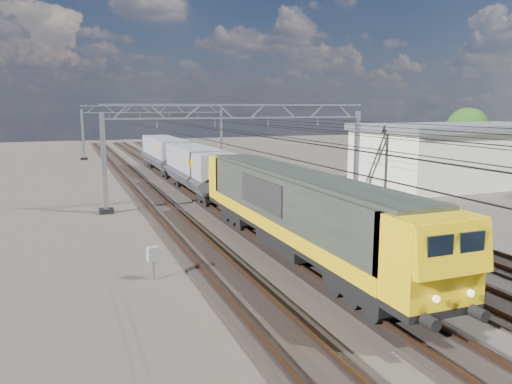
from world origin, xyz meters
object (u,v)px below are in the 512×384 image
object	(u,v)px
locomotive	(295,207)
industrial_shed	(463,153)
tree_far	(471,130)
trackside_cabinet	(153,255)
catenary_gantry_mid	(242,150)
hopper_wagon_lead	(199,167)
catenary_gantry_far	(155,129)
hopper_wagon_mid	(165,152)

from	to	relation	value
locomotive	industrial_shed	xyz separation A→B (m)	(24.00, 15.06, 0.40)
industrial_shed	tree_far	world-z (taller)	tree_far
tree_far	trackside_cabinet	bearing A→B (deg)	-148.69
catenary_gantry_mid	tree_far	distance (m)	31.86
hopper_wagon_lead	tree_far	xyz separation A→B (m)	(32.32, 5.15, 2.13)
tree_far	catenary_gantry_mid	bearing A→B (deg)	-162.11
catenary_gantry_far	trackside_cabinet	xyz separation A→B (m)	(-8.76, -49.98, -2.87)
locomotive	trackside_cabinet	bearing A→B (deg)	-172.25
trackside_cabinet	industrial_shed	bearing A→B (deg)	16.99
hopper_wagon_mid	industrial_shed	size ratio (longest dim) A/B	0.70
locomotive	industrial_shed	distance (m)	28.34
catenary_gantry_far	trackside_cabinet	distance (m)	50.82
hopper_wagon_mid	tree_far	xyz separation A→B (m)	(32.32, -9.05, 2.13)
catenary_gantry_far	industrial_shed	xyz separation A→B (m)	(22.00, -34.00, -1.18)
catenary_gantry_mid	trackside_cabinet	world-z (taller)	catenary_gantry_mid
catenary_gantry_mid	hopper_wagon_mid	xyz separation A→B (m)	(-2.00, 18.84, -1.67)
locomotive	trackside_cabinet	distance (m)	6.94
hopper_wagon_mid	trackside_cabinet	distance (m)	33.53
locomotive	catenary_gantry_mid	bearing A→B (deg)	81.29
hopper_wagon_lead	trackside_cabinet	bearing A→B (deg)	-109.96
industrial_shed	trackside_cabinet	bearing A→B (deg)	-152.55
industrial_shed	hopper_wagon_lead	bearing A→B (deg)	173.73
locomotive	trackside_cabinet	xyz separation A→B (m)	(-6.76, -0.92, -1.29)
hopper_wagon_mid	industrial_shed	distance (m)	29.32
locomotive	industrial_shed	bearing A→B (deg)	32.11
hopper_wagon_lead	hopper_wagon_mid	xyz separation A→B (m)	(0.00, 14.20, 0.00)
catenary_gantry_mid	hopper_wagon_mid	bearing A→B (deg)	96.06
hopper_wagon_lead	hopper_wagon_mid	distance (m)	14.20
catenary_gantry_far	hopper_wagon_mid	size ratio (longest dim) A/B	1.53
catenary_gantry_far	locomotive	distance (m)	49.13
hopper_wagon_mid	industrial_shed	bearing A→B (deg)	-35.05
catenary_gantry_mid	hopper_wagon_lead	xyz separation A→B (m)	(-2.00, 4.64, -1.67)
hopper_wagon_lead	trackside_cabinet	xyz separation A→B (m)	(-6.76, -18.62, -1.19)
trackside_cabinet	tree_far	distance (m)	45.86
hopper_wagon_mid	tree_far	world-z (taller)	tree_far
catenary_gantry_mid	locomotive	world-z (taller)	catenary_gantry_mid
catenary_gantry_mid	hopper_wagon_lead	distance (m)	5.32
catenary_gantry_far	locomotive	xyz separation A→B (m)	(-2.00, -49.06, -1.58)
locomotive	hopper_wagon_mid	xyz separation A→B (m)	(-0.00, 31.90, -0.09)
catenary_gantry_mid	catenary_gantry_far	xyz separation A→B (m)	(0.00, 36.00, 0.00)
hopper_wagon_mid	catenary_gantry_mid	bearing A→B (deg)	-83.94
catenary_gantry_far	hopper_wagon_lead	bearing A→B (deg)	-93.65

